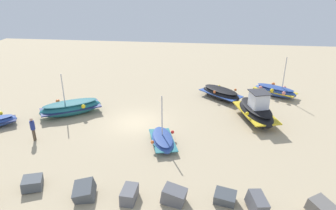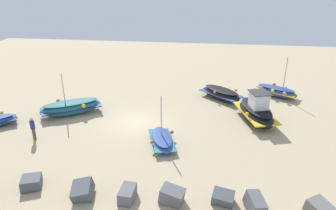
{
  "view_description": "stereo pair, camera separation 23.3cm",
  "coord_description": "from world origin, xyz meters",
  "px_view_note": "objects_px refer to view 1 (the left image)",
  "views": [
    {
      "loc": [
        -5.09,
        21.5,
        11.1
      ],
      "look_at": [
        -2.4,
        -1.65,
        0.9
      ],
      "focal_mm": 33.32,
      "sensor_mm": 36.0,
      "label": 1
    },
    {
      "loc": [
        -5.33,
        21.47,
        11.1
      ],
      "look_at": [
        -2.4,
        -1.65,
        0.9
      ],
      "focal_mm": 33.32,
      "sensor_mm": 36.0,
      "label": 2
    }
  ],
  "objects_px": {
    "fishing_boat_0": "(221,93)",
    "fishing_boat_1": "(71,108)",
    "fishing_boat_5": "(256,111)",
    "fishing_boat_3": "(275,91)",
    "fishing_boat_4": "(163,140)",
    "person_walking": "(33,128)"
  },
  "relations": [
    {
      "from": "fishing_boat_0",
      "to": "fishing_boat_1",
      "type": "height_order",
      "value": "fishing_boat_1"
    },
    {
      "from": "fishing_boat_1",
      "to": "fishing_boat_5",
      "type": "distance_m",
      "value": 15.0
    },
    {
      "from": "fishing_boat_5",
      "to": "fishing_boat_3",
      "type": "bearing_deg",
      "value": 138.75
    },
    {
      "from": "fishing_boat_0",
      "to": "fishing_boat_5",
      "type": "xyz_separation_m",
      "value": [
        -2.58,
        4.31,
        0.3
      ]
    },
    {
      "from": "fishing_boat_3",
      "to": "fishing_boat_4",
      "type": "height_order",
      "value": "fishing_boat_3"
    },
    {
      "from": "fishing_boat_4",
      "to": "fishing_boat_0",
      "type": "bearing_deg",
      "value": 136.59
    },
    {
      "from": "fishing_boat_1",
      "to": "person_walking",
      "type": "relative_size",
      "value": 2.94
    },
    {
      "from": "fishing_boat_1",
      "to": "fishing_boat_0",
      "type": "bearing_deg",
      "value": -10.03
    },
    {
      "from": "fishing_boat_4",
      "to": "fishing_boat_5",
      "type": "xyz_separation_m",
      "value": [
        -6.83,
        -4.56,
        0.46
      ]
    },
    {
      "from": "person_walking",
      "to": "fishing_boat_5",
      "type": "bearing_deg",
      "value": -165.29
    },
    {
      "from": "fishing_boat_3",
      "to": "fishing_boat_1",
      "type": "bearing_deg",
      "value": 52.31
    },
    {
      "from": "fishing_boat_0",
      "to": "fishing_boat_4",
      "type": "relative_size",
      "value": 1.13
    },
    {
      "from": "fishing_boat_1",
      "to": "fishing_boat_4",
      "type": "bearing_deg",
      "value": -57.44
    },
    {
      "from": "fishing_boat_4",
      "to": "fishing_boat_5",
      "type": "bearing_deg",
      "value": 105.94
    },
    {
      "from": "fishing_boat_0",
      "to": "fishing_boat_5",
      "type": "bearing_deg",
      "value": -17.64
    },
    {
      "from": "fishing_boat_4",
      "to": "fishing_boat_1",
      "type": "bearing_deg",
      "value": -133.4
    },
    {
      "from": "fishing_boat_1",
      "to": "fishing_boat_3",
      "type": "height_order",
      "value": "fishing_boat_3"
    },
    {
      "from": "fishing_boat_3",
      "to": "fishing_boat_5",
      "type": "bearing_deg",
      "value": 97.98
    },
    {
      "from": "fishing_boat_0",
      "to": "fishing_boat_3",
      "type": "relative_size",
      "value": 1.0
    },
    {
      "from": "fishing_boat_0",
      "to": "person_walking",
      "type": "bearing_deg",
      "value": -103.45
    },
    {
      "from": "fishing_boat_0",
      "to": "fishing_boat_3",
      "type": "distance_m",
      "value": 5.33
    },
    {
      "from": "fishing_boat_5",
      "to": "fishing_boat_4",
      "type": "bearing_deg",
      "value": -72.88
    }
  ]
}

